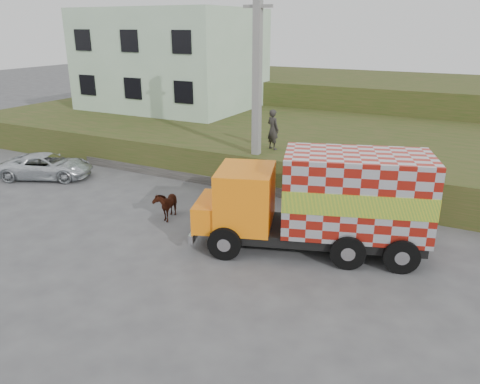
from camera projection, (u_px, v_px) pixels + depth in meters
The scene contains 10 objects.
ground at pixel (223, 233), 15.60m from camera, with size 120.00×120.00×0.00m, color #474749.
embankment at pixel (320, 146), 23.69m from camera, with size 40.00×12.00×1.50m, color #2E4517.
embankment_far at pixel (374, 100), 33.45m from camera, with size 40.00×12.00×3.00m, color #2E4517.
retaining_strip at pixel (231, 183), 19.91m from camera, with size 16.00×0.50×0.40m, color #595651.
building at pixel (173, 59), 29.73m from camera, with size 10.00×8.00×6.00m, color #BCDBBB.
utility_pole at pixel (257, 91), 18.50m from camera, with size 1.20×0.30×8.00m.
cargo_truck at pixel (323, 201), 13.91m from camera, with size 7.25×4.24×3.09m.
cow at pixel (166, 204), 16.65m from camera, with size 0.57×1.26×1.06m, color #371B0D.
suv at pixel (47, 166), 21.01m from camera, with size 1.83×3.97×1.10m, color silver.
pedestrian at pixel (273, 129), 19.84m from camera, with size 0.62×0.41×1.71m, color #2E2C29.
Camera 1 is at (7.11, -12.34, 6.54)m, focal length 35.00 mm.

